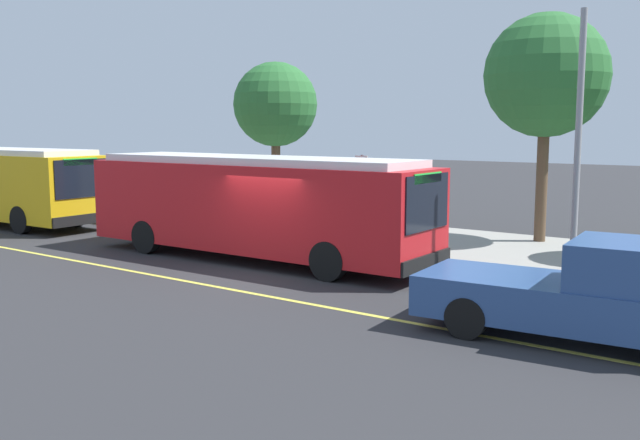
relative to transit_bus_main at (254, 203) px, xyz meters
name	(u,v)px	position (x,y,z in m)	size (l,w,h in m)	color
ground_plane	(270,271)	(1.42, -1.01, -1.62)	(120.00, 120.00, 0.00)	#2B2B2D
sidewalk_curb	(387,239)	(1.42, 4.99, -1.54)	(44.00, 6.40, 0.15)	gray
lane_stripe_center	(211,286)	(1.42, -3.21, -1.61)	(36.00, 0.14, 0.01)	#E0D64C
transit_bus_main	(254,203)	(0.00, 0.00, 0.00)	(11.01, 2.75, 2.95)	red
transit_bus_second	(0,183)	(-13.10, -0.19, 0.00)	(10.28, 2.92, 2.95)	gold
pickup_truck	(586,294)	(9.92, -2.47, -0.76)	(5.55, 2.45, 1.85)	#2D4C84
bus_shelter	(329,182)	(-0.57, 4.47, 0.30)	(2.90, 1.60, 2.48)	#333338
waiting_bench	(328,219)	(-0.64, 4.50, -0.98)	(1.60, 0.48, 0.95)	brown
route_sign_post	(361,188)	(1.87, 2.73, 0.34)	(0.44, 0.08, 2.80)	#333338
pedestrian_commuter	(349,213)	(1.18, 3.12, -0.50)	(0.24, 0.40, 1.69)	#282D47
street_tree_upstreet	(546,76)	(5.81, 7.13, 3.72)	(3.84, 3.84, 7.14)	brown
street_tree_downstreet	(275,105)	(-4.76, 6.71, 3.01)	(3.32, 3.32, 6.17)	brown
utility_pole	(578,145)	(8.24, 2.41, 1.73)	(0.16, 0.16, 6.40)	gray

